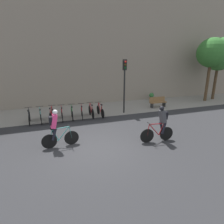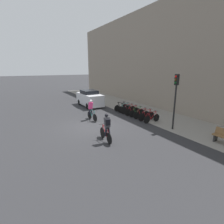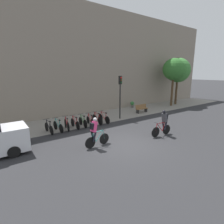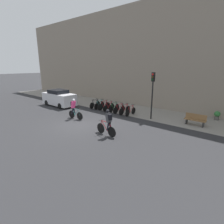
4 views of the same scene
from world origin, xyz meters
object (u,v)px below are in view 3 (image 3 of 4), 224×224
object	(u,v)px
parked_bike_3	(75,123)
parked_bike_5	(90,121)
bench	(142,108)
parked_bike_1	(58,126)
parked_bike_7	(104,118)
cyclist_grey	(163,122)
cyclist_pink	(95,132)
parked_bike_4	(83,122)
parked_bike_0	(49,128)
traffic_light_pole	(120,90)
parked_bike_2	(67,124)
potted_plant	(132,104)
parked_bike_6	(97,119)

from	to	relation	value
parked_bike_3	parked_bike_5	bearing A→B (deg)	0.00
parked_bike_5	bench	distance (m)	6.83
parked_bike_5	bench	world-z (taller)	parked_bike_5
parked_bike_1	parked_bike_7	xyz separation A→B (m)	(4.03, -0.00, -0.00)
cyclist_grey	parked_bike_1	world-z (taller)	cyclist_grey
cyclist_pink	parked_bike_1	xyz separation A→B (m)	(-0.83, 4.01, -0.55)
parked_bike_4	cyclist_grey	bearing A→B (deg)	-54.40
parked_bike_1	bench	distance (m)	9.50
parked_bike_0	parked_bike_7	bearing A→B (deg)	-0.01
parked_bike_4	traffic_light_pole	size ratio (longest dim) A/B	0.41
cyclist_grey	parked_bike_7	size ratio (longest dim) A/B	1.05
parked_bike_2	bench	size ratio (longest dim) A/B	1.09
parked_bike_5	traffic_light_pole	distance (m)	4.07
cyclist_pink	parked_bike_7	size ratio (longest dim) A/B	1.04
cyclist_pink	traffic_light_pole	bearing A→B (deg)	39.45
parked_bike_0	parked_bike_3	world-z (taller)	parked_bike_0
bench	parked_bike_5	bearing A→B (deg)	-172.78
cyclist_pink	cyclist_grey	world-z (taller)	cyclist_grey
cyclist_grey	traffic_light_pole	xyz separation A→B (m)	(0.37, 5.29, 1.79)
cyclist_pink	traffic_light_pole	distance (m)	6.93
parked_bike_7	traffic_light_pole	size ratio (longest dim) A/B	0.43
cyclist_grey	parked_bike_7	xyz separation A→B (m)	(-1.60, 5.05, -0.55)
parked_bike_5	bench	xyz separation A→B (m)	(6.78, 0.86, 0.07)
parked_bike_3	parked_bike_7	size ratio (longest dim) A/B	1.00
parked_bike_2	parked_bike_7	bearing A→B (deg)	-0.03
parked_bike_1	parked_bike_3	bearing A→B (deg)	-0.01
parked_bike_3	traffic_light_pole	bearing A→B (deg)	3.02
parked_bike_0	potted_plant	world-z (taller)	parked_bike_0
cyclist_grey	parked_bike_3	bearing A→B (deg)	130.32
parked_bike_2	parked_bike_5	bearing A→B (deg)	-0.04
parked_bike_0	traffic_light_pole	bearing A→B (deg)	2.10
parked_bike_0	bench	size ratio (longest dim) A/B	1.09
cyclist_pink	traffic_light_pole	xyz separation A→B (m)	(5.17, 4.26, 1.79)
parked_bike_3	bench	bearing A→B (deg)	6.03
cyclist_pink	traffic_light_pole	size ratio (longest dim) A/B	0.45
cyclist_grey	parked_bike_6	world-z (taller)	cyclist_grey
traffic_light_pole	bench	size ratio (longest dim) A/B	2.59
parked_bike_4	potted_plant	xyz separation A→B (m)	(8.48, 3.52, 0.03)
cyclist_pink	cyclist_grey	xyz separation A→B (m)	(4.80, -1.04, -0.00)
parked_bike_1	parked_bike_4	xyz separation A→B (m)	(2.01, 0.00, 0.00)
parked_bike_1	traffic_light_pole	xyz separation A→B (m)	(6.00, 0.25, 2.34)
bench	potted_plant	distance (m)	2.86
cyclist_grey	potted_plant	world-z (taller)	cyclist_grey
parked_bike_1	parked_bike_4	size ratio (longest dim) A/B	1.04
parked_bike_1	parked_bike_7	world-z (taller)	parked_bike_1
parked_bike_6	parked_bike_3	bearing A→B (deg)	-179.97
parked_bike_4	parked_bike_5	bearing A→B (deg)	-0.11
parked_bike_3	parked_bike_5	distance (m)	1.34
parked_bike_1	bench	world-z (taller)	parked_bike_1
parked_bike_6	traffic_light_pole	xyz separation A→B (m)	(2.65, 0.24, 2.32)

